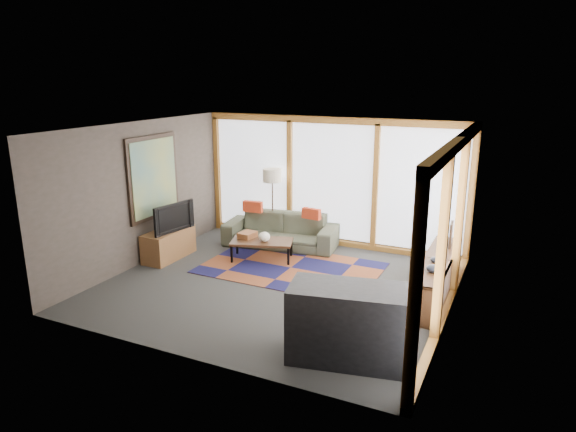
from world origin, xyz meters
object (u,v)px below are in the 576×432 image
at_px(bookshelf, 436,277).
at_px(bar_counter, 351,324).
at_px(television, 171,217).
at_px(sofa, 281,230).
at_px(tv_console, 169,244).
at_px(floor_lamp, 272,205).
at_px(coffee_table, 262,250).

height_order(bookshelf, bar_counter, bar_counter).
relative_size(television, bar_counter, 0.63).
xyz_separation_m(sofa, bookshelf, (3.28, -1.14, -0.03)).
distance_m(tv_console, bar_counter, 4.72).
bearing_deg(sofa, bookshelf, -26.60).
distance_m(bookshelf, bar_counter, 2.48).
bearing_deg(bookshelf, sofa, 160.92).
distance_m(tv_console, television, 0.56).
relative_size(floor_lamp, television, 1.63).
xyz_separation_m(coffee_table, bar_counter, (2.63, -2.65, 0.28)).
height_order(tv_console, bar_counter, bar_counter).
distance_m(sofa, bar_counter, 4.43).
distance_m(coffee_table, television, 1.81).
height_order(sofa, television, television).
height_order(sofa, floor_lamp, floor_lamp).
xyz_separation_m(floor_lamp, bar_counter, (2.98, -3.79, -0.29)).
relative_size(floor_lamp, coffee_table, 1.35).
distance_m(sofa, television, 2.23).
distance_m(sofa, coffee_table, 0.89).
distance_m(sofa, tv_console, 2.24).
relative_size(coffee_table, bar_counter, 0.76).
bearing_deg(bookshelf, floor_lamp, 158.85).
distance_m(bookshelf, tv_console, 4.92).
bearing_deg(coffee_table, sofa, 92.33).
xyz_separation_m(tv_console, bar_counter, (4.28, -1.99, 0.20)).
bearing_deg(floor_lamp, television, -123.80).
bearing_deg(sofa, bar_counter, -60.47).
distance_m(television, bar_counter, 4.64).
xyz_separation_m(floor_lamp, coffee_table, (0.35, -1.13, -0.58)).
bearing_deg(bar_counter, floor_lamp, 116.90).
bearing_deg(tv_console, television, -4.50).
relative_size(tv_console, television, 1.18).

